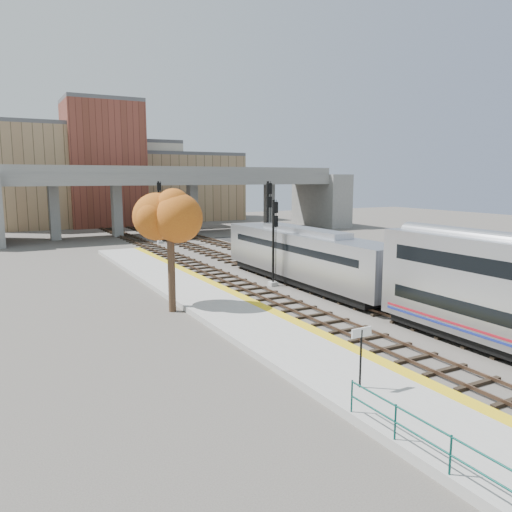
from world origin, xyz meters
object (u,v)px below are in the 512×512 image
signal_mast_mid (268,223)px  signal_mast_far (159,212)px  tree (170,210)px  car_c (307,232)px  signal_mast_near (274,245)px  car_a (305,241)px  locomotive (304,255)px  car_b (287,237)px

signal_mast_mid → signal_mast_far: 20.08m
tree → car_c: bearing=44.3°
signal_mast_near → signal_mast_far: size_ratio=0.85×
car_c → car_a: bearing=-124.3°
signal_mast_mid → car_a: signal_mast_mid is taller
locomotive → car_c: locomotive is taller
locomotive → signal_mast_far: 28.71m
locomotive → tree: (-11.11, -2.46, 3.86)m
tree → car_b: tree is taller
signal_mast_mid → car_c: size_ratio=1.70×
signal_mast_far → tree: (-9.01, -31.05, 2.28)m
signal_mast_near → tree: 10.08m
car_b → car_c: (5.51, 3.75, 0.05)m
signal_mast_mid → tree: size_ratio=0.93×
signal_mast_mid → car_a: bearing=40.6°
locomotive → signal_mast_mid: signal_mast_mid is taller
signal_mast_near → tree: size_ratio=0.77×
signal_mast_near → car_a: (13.77, 16.37, -2.35)m
car_a → locomotive: bearing=-109.1°
tree → car_a: 30.59m
car_a → tree: bearing=-124.2°
car_a → signal_mast_near: bearing=-115.1°
signal_mast_near → signal_mast_far: 27.75m
car_c → signal_mast_far: bearing=172.6°
signal_mast_far → signal_mast_mid: bearing=-78.2°
locomotive → tree: bearing=-167.5°
signal_mast_near → car_b: 25.49m
locomotive → signal_mast_far: bearing=94.2°
signal_mast_mid → car_c: signal_mast_mid is taller
car_b → car_c: car_c is taller
locomotive → signal_mast_near: size_ratio=2.97×
tree → car_a: tree is taller
tree → car_a: size_ratio=2.13×
signal_mast_far → car_c: 20.22m
locomotive → car_c: (17.65, 25.61, -1.58)m
signal_mast_mid → car_b: (10.14, 12.92, -3.28)m
locomotive → signal_mast_near: bearing=157.8°
signal_mast_near → tree: bearing=-159.8°
signal_mast_near → car_b: signal_mast_near is taller
locomotive → signal_mast_mid: (2.00, 8.94, 1.65)m
locomotive → signal_mast_near: (-2.10, 0.86, 0.78)m
locomotive → signal_mast_near: 2.40m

